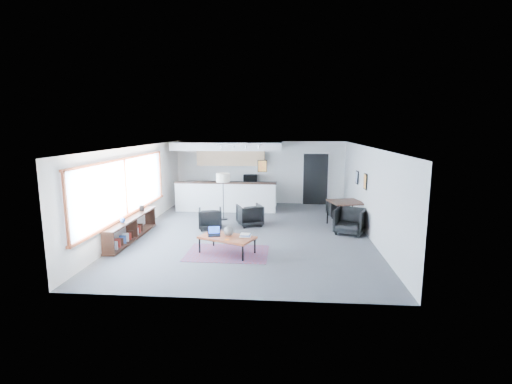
# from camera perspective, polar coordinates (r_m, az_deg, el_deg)

# --- Properties ---
(room) EXTENTS (7.02, 9.02, 2.62)m
(room) POSITION_cam_1_polar(r_m,az_deg,el_deg) (11.12, -0.92, 0.26)
(room) COLOR #49494C
(room) RESTS_ON ground
(window) EXTENTS (0.10, 5.95, 1.66)m
(window) POSITION_cam_1_polar(r_m,az_deg,el_deg) (11.11, -19.45, 0.49)
(window) COLOR #8CBFFF
(window) RESTS_ON room
(console) EXTENTS (0.35, 3.00, 0.80)m
(console) POSITION_cam_1_polar(r_m,az_deg,el_deg) (11.15, -18.66, -5.38)
(console) COLOR #321B11
(console) RESTS_ON floor
(kitchenette) EXTENTS (4.20, 1.96, 2.60)m
(kitchenette) POSITION_cam_1_polar(r_m,az_deg,el_deg) (14.90, -4.18, 3.00)
(kitchenette) COLOR white
(kitchenette) RESTS_ON floor
(doorway) EXTENTS (1.10, 0.12, 2.15)m
(doorway) POSITION_cam_1_polar(r_m,az_deg,el_deg) (15.53, 9.12, 2.06)
(doorway) COLOR black
(doorway) RESTS_ON room
(track_light) EXTENTS (1.60, 0.07, 0.15)m
(track_light) POSITION_cam_1_polar(r_m,az_deg,el_deg) (13.23, -2.59, 7.14)
(track_light) COLOR silver
(track_light) RESTS_ON room
(wall_art_lower) EXTENTS (0.03, 0.38, 0.48)m
(wall_art_lower) POSITION_cam_1_polar(r_m,az_deg,el_deg) (11.69, 16.46, 1.56)
(wall_art_lower) COLOR black
(wall_art_lower) RESTS_ON room
(wall_art_upper) EXTENTS (0.03, 0.34, 0.44)m
(wall_art_upper) POSITION_cam_1_polar(r_m,az_deg,el_deg) (12.96, 15.28, 2.18)
(wall_art_upper) COLOR black
(wall_art_upper) RESTS_ON room
(kilim_rug) EXTENTS (2.08, 1.42, 0.01)m
(kilim_rug) POSITION_cam_1_polar(r_m,az_deg,el_deg) (9.59, -4.43, -9.35)
(kilim_rug) COLOR #502A3E
(kilim_rug) RESTS_ON floor
(coffee_table) EXTENTS (1.54, 1.21, 0.45)m
(coffee_table) POSITION_cam_1_polar(r_m,az_deg,el_deg) (9.47, -4.46, -7.03)
(coffee_table) COLOR brown
(coffee_table) RESTS_ON floor
(laptop) EXTENTS (0.36, 0.31, 0.22)m
(laptop) POSITION_cam_1_polar(r_m,az_deg,el_deg) (9.60, -6.46, -6.22)
(laptop) COLOR black
(laptop) RESTS_ON coffee_table
(ceramic_pot) EXTENTS (0.26, 0.26, 0.26)m
(ceramic_pot) POSITION_cam_1_polar(r_m,az_deg,el_deg) (9.47, -4.20, -6.00)
(ceramic_pot) COLOR gray
(ceramic_pot) RESTS_ON coffee_table
(book_stack) EXTENTS (0.29, 0.24, 0.08)m
(book_stack) POSITION_cam_1_polar(r_m,az_deg,el_deg) (9.40, -1.64, -6.66)
(book_stack) COLOR silver
(book_stack) RESTS_ON coffee_table
(coaster) EXTENTS (0.12, 0.12, 0.01)m
(coaster) POSITION_cam_1_polar(r_m,az_deg,el_deg) (9.19, -4.49, -7.31)
(coaster) COLOR #E5590C
(coaster) RESTS_ON coffee_table
(armchair_left) EXTENTS (0.82, 0.79, 0.72)m
(armchair_left) POSITION_cam_1_polar(r_m,az_deg,el_deg) (11.78, -7.07, -3.93)
(armchair_left) COLOR black
(armchair_left) RESTS_ON floor
(armchair_right) EXTENTS (0.95, 0.92, 0.76)m
(armchair_right) POSITION_cam_1_polar(r_m,az_deg,el_deg) (12.09, -0.96, -3.40)
(armchair_right) COLOR black
(armchair_right) RESTS_ON floor
(floor_lamp) EXTENTS (0.50, 0.50, 1.62)m
(floor_lamp) POSITION_cam_1_polar(r_m,az_deg,el_deg) (12.73, -5.10, 1.95)
(floor_lamp) COLOR black
(floor_lamp) RESTS_ON floor
(dining_table) EXTENTS (1.20, 1.20, 0.83)m
(dining_table) POSITION_cam_1_polar(r_m,az_deg,el_deg) (12.22, 13.65, -1.74)
(dining_table) COLOR #321B11
(dining_table) RESTS_ON floor
(dining_chair_near) EXTENTS (0.90, 0.88, 0.73)m
(dining_chair_near) POSITION_cam_1_polar(r_m,az_deg,el_deg) (11.51, 14.22, -4.49)
(dining_chair_near) COLOR black
(dining_chair_near) RESTS_ON floor
(dining_chair_far) EXTENTS (0.66, 0.63, 0.60)m
(dining_chair_far) POSITION_cam_1_polar(r_m,az_deg,el_deg) (13.58, 12.45, -2.51)
(dining_chair_far) COLOR black
(dining_chair_far) RESTS_ON floor
(microwave) EXTENTS (0.57, 0.34, 0.38)m
(microwave) POSITION_cam_1_polar(r_m,az_deg,el_deg) (15.27, -0.89, 2.22)
(microwave) COLOR black
(microwave) RESTS_ON kitchenette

